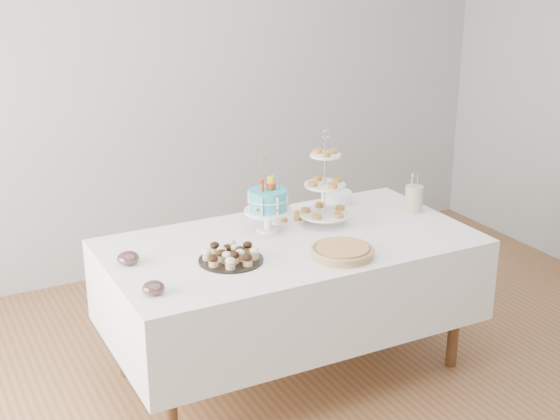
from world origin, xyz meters
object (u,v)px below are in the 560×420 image
table (291,280)px  pastry_plate (288,217)px  cupcake_tray (231,254)px  plate_stack (336,197)px  birthday_cake (268,212)px  pie (342,251)px  tiered_stand (325,185)px  jam_bowl_a (154,288)px  utensil_pitcher (414,198)px  jam_bowl_b (128,258)px

table → pastry_plate: size_ratio=8.32×
table → pastry_plate: 0.40m
table → cupcake_tray: bearing=-164.9°
cupcake_tray → plate_stack: (0.91, 0.50, -0.00)m
birthday_cake → cupcake_tray: size_ratio=1.24×
birthday_cake → pie: size_ratio=1.24×
tiered_stand → pastry_plate: size_ratio=2.30×
plate_stack → pastry_plate: 0.40m
jam_bowl_a → plate_stack: bearing=26.6°
jam_bowl_a → utensil_pitcher: bearing=12.0°
table → jam_bowl_a: (-0.84, -0.28, 0.26)m
table → utensil_pitcher: (0.84, 0.07, 0.31)m
jam_bowl_a → table: bearing=18.5°
pastry_plate → pie: bearing=-91.2°
table → jam_bowl_a: size_ratio=18.80×
jam_bowl_a → jam_bowl_b: (0.00, 0.37, 0.00)m
pie → jam_bowl_b: size_ratio=2.94×
cupcake_tray → tiered_stand: tiered_stand is taller
pastry_plate → jam_bowl_b: bearing=-168.7°
table → tiered_stand: tiered_stand is taller
cupcake_tray → pie: bearing=-21.5°
birthday_cake → pastry_plate: birthday_cake is taller
table → utensil_pitcher: utensil_pitcher is taller
plate_stack → utensil_pitcher: size_ratio=0.79×
tiered_stand → utensil_pitcher: 0.58m
plate_stack → pastry_plate: bearing=-163.6°
pastry_plate → jam_bowl_a: bearing=-149.8°
jam_bowl_a → tiered_stand: bearing=20.2°
birthday_cake → cupcake_tray: bearing=-142.3°
pastry_plate → jam_bowl_b: jam_bowl_b is taller
birthday_cake → cupcake_tray: (-0.35, -0.28, -0.07)m
plate_stack → table: bearing=-142.5°
birthday_cake → tiered_stand: size_ratio=0.74×
birthday_cake → utensil_pitcher: (0.88, -0.11, -0.03)m
pastry_plate → plate_stack: bearing=16.4°
tiered_stand → pastry_plate: 0.30m
pie → jam_bowl_a: bearing=178.5°
pastry_plate → utensil_pitcher: (0.70, -0.21, 0.07)m
tiered_stand → jam_bowl_a: (-1.12, -0.41, -0.19)m
pie → plate_stack: (0.40, 0.71, 0.01)m
birthday_cake → plate_stack: 0.61m
cupcake_tray → jam_bowl_b: size_ratio=2.94×
jam_bowl_a → cupcake_tray: bearing=21.4°
table → pie: bearing=-67.9°
pie → tiered_stand: size_ratio=0.60×
birthday_cake → pastry_plate: 0.23m
cupcake_tray → birthday_cake: bearing=39.4°
birthday_cake → tiered_stand: 0.34m
pie → utensil_pitcher: utensil_pitcher is taller
utensil_pitcher → plate_stack: bearing=122.7°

